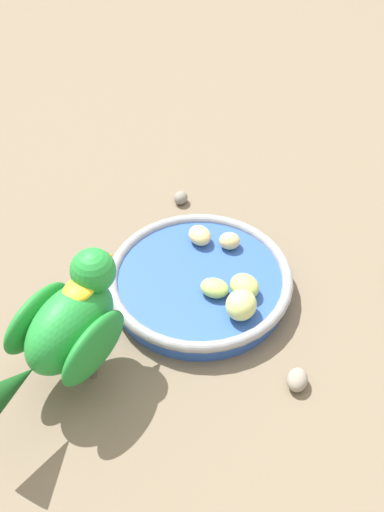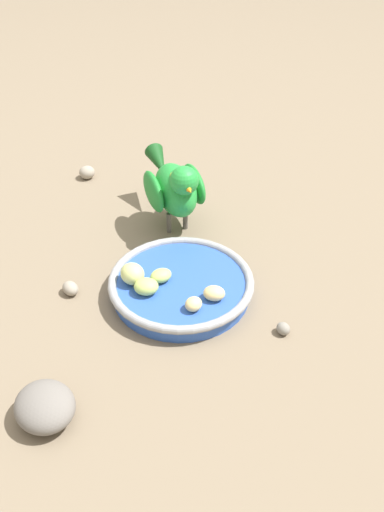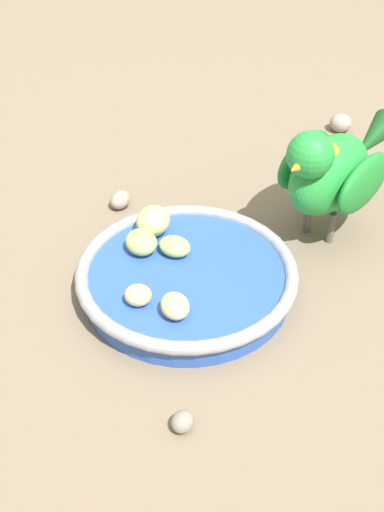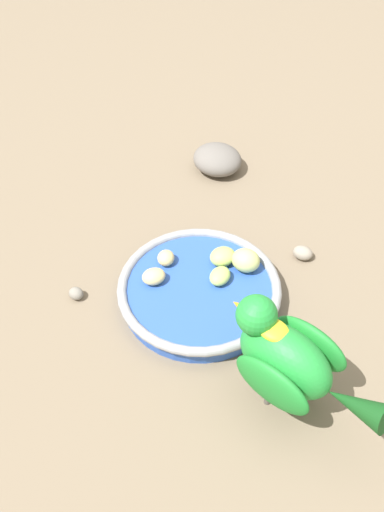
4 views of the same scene
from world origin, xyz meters
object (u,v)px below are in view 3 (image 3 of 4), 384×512
(apple_piece_0, at_px, (175,246))
(pebble_2, at_px, (341,123))
(apple_piece_1, at_px, (141,242))
(pebble_0, at_px, (183,422))
(apple_piece_2, at_px, (138,295))
(feeding_bowl, at_px, (188,275))
(apple_piece_3, at_px, (153,221))
(pebble_1, at_px, (120,200))
(parrot, at_px, (331,169))
(apple_piece_4, at_px, (175,306))

(apple_piece_0, relative_size, pebble_2, 1.10)
(apple_piece_1, bearing_deg, pebble_0, 120.24)
(apple_piece_2, bearing_deg, feeding_bowl, -114.99)
(apple_piece_3, xyz_separation_m, pebble_1, (0.07, -0.07, -0.03))
(parrot, distance_m, pebble_0, 0.32)
(apple_piece_1, xyz_separation_m, pebble_2, (-0.16, -0.38, -0.02))
(apple_piece_1, height_order, apple_piece_2, apple_piece_1)
(apple_piece_4, bearing_deg, pebble_1, -53.92)
(apple_piece_1, xyz_separation_m, pebble_1, (0.07, -0.10, -0.03))
(pebble_2, bearing_deg, apple_piece_4, 78.39)
(apple_piece_0, xyz_separation_m, pebble_0, (-0.07, 0.19, -0.03))
(apple_piece_3, bearing_deg, parrot, -151.49)
(apple_piece_0, xyz_separation_m, apple_piece_1, (0.03, 0.01, 0.00))
(parrot, bearing_deg, pebble_2, -153.56)
(apple_piece_1, height_order, pebble_0, apple_piece_1)
(apple_piece_0, xyz_separation_m, pebble_1, (0.10, -0.10, -0.03))
(feeding_bowl, distance_m, apple_piece_1, 0.06)
(apple_piece_4, height_order, pebble_0, apple_piece_4)
(pebble_1, xyz_separation_m, pebble_2, (-0.23, -0.27, 0.00))
(parrot, height_order, pebble_0, parrot)
(feeding_bowl, height_order, apple_piece_4, apple_piece_4)
(apple_piece_2, distance_m, apple_piece_3, 0.11)
(apple_piece_4, height_order, parrot, parrot)
(apple_piece_0, xyz_separation_m, parrot, (-0.14, -0.12, 0.05))
(apple_piece_1, bearing_deg, pebble_2, -112.67)
(parrot, bearing_deg, apple_piece_0, -25.56)
(apple_piece_4, bearing_deg, apple_piece_2, -5.84)
(apple_piece_0, xyz_separation_m, pebble_2, (-0.12, -0.37, -0.02))
(feeding_bowl, xyz_separation_m, pebble_0, (-0.05, 0.17, -0.01))
(apple_piece_3, xyz_separation_m, apple_piece_4, (-0.06, 0.11, -0.01))
(pebble_0, height_order, pebble_1, pebble_1)
(apple_piece_0, xyz_separation_m, apple_piece_2, (0.01, 0.08, 0.00))
(apple_piece_4, xyz_separation_m, parrot, (-0.11, -0.20, 0.05))
(apple_piece_4, relative_size, pebble_0, 1.53)
(parrot, distance_m, pebble_1, 0.25)
(parrot, height_order, pebble_1, parrot)
(apple_piece_3, relative_size, parrot, 0.20)
(pebble_1, bearing_deg, apple_piece_2, 117.98)
(apple_piece_3, relative_size, pebble_1, 1.35)
(pebble_2, bearing_deg, pebble_0, 84.56)
(apple_piece_3, bearing_deg, pebble_0, 116.01)
(apple_piece_1, distance_m, parrot, 0.22)
(apple_piece_3, height_order, apple_piece_4, apple_piece_3)
(pebble_0, distance_m, pebble_1, 0.33)
(apple_piece_4, bearing_deg, parrot, -117.69)
(apple_piece_0, height_order, apple_piece_3, apple_piece_3)
(pebble_0, bearing_deg, pebble_2, -95.44)
(apple_piece_4, distance_m, pebble_0, 0.11)
(apple_piece_0, bearing_deg, apple_piece_3, -38.78)
(pebble_0, relative_size, pebble_1, 0.72)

